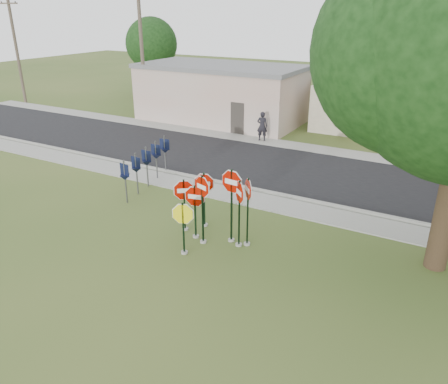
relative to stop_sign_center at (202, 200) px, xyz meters
The scene contains 20 objects.
ground 2.05m from the stop_sign_center, 82.55° to the right, with size 120.00×120.00×0.00m, color #364E1D.
sidewalk_near 4.73m from the stop_sign_center, 88.16° to the left, with size 60.00×1.60×0.06m, color gray.
road 9.08m from the stop_sign_center, 89.09° to the left, with size 60.00×7.00×0.04m, color black.
sidewalk_far 13.32m from the stop_sign_center, 89.38° to the left, with size 60.00×1.60×0.06m, color gray.
curb 5.67m from the stop_sign_center, 88.50° to the left, with size 60.00×0.20×0.14m, color gray.
stop_sign_center is the anchor object (origin of this frame).
stop_sign_yellow 1.13m from the stop_sign_center, 100.10° to the right, with size 0.97×0.42×2.06m.
stop_sign_left 0.64m from the stop_sign_center, 155.30° to the left, with size 1.06×0.25×2.22m.
stop_sign_right 1.33m from the stop_sign_center, 19.30° to the left, with size 0.81×0.75×2.66m.
stop_sign_back_right 1.06m from the stop_sign_center, 35.39° to the left, with size 1.17×0.24×2.96m.
stop_sign_back_left 1.38m from the stop_sign_center, 119.22° to the left, with size 1.01×0.38×2.36m.
stop_sign_far_right 1.62m from the stop_sign_center, 23.26° to the left, with size 0.71×0.79×2.72m.
stop_sign_far_left 1.31m from the stop_sign_center, 155.80° to the left, with size 0.89×0.66×2.22m.
route_sign_row 6.29m from the stop_sign_center, 147.00° to the left, with size 1.43×4.63×2.00m.
building_stucco 19.09m from the stop_sign_center, 117.64° to the left, with size 12.20×6.20×4.20m.
building_house 21.11m from the stop_sign_center, 84.14° to the left, with size 11.60×11.60×6.20m.
utility_pole_near 20.04m from the stop_sign_center, 134.48° to the left, with size 2.20×0.26×9.50m.
utility_pole_far 31.37m from the stop_sign_center, 153.13° to the left, with size 2.20×0.26×9.00m.
bg_tree_left 30.48m from the stop_sign_center, 130.91° to the left, with size 4.90×4.90×7.35m.
pedestrian 13.77m from the stop_sign_center, 105.60° to the left, with size 0.69×0.45×1.89m, color black.
Camera 1 is at (7.44, -10.91, 8.01)m, focal length 35.00 mm.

